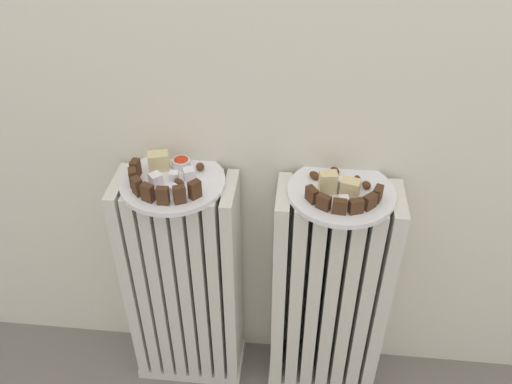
% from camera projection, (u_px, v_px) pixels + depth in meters
% --- Properties ---
extents(radiator_left, '(0.30, 0.15, 0.67)m').
position_uv_depth(radiator_left, '(185.00, 286.00, 1.44)').
color(radiator_left, silver).
rests_on(radiator_left, ground_plane).
extents(radiator_right, '(0.30, 0.15, 0.67)m').
position_uv_depth(radiator_right, '(329.00, 297.00, 1.41)').
color(radiator_right, silver).
rests_on(radiator_right, ground_plane).
extents(plate_left, '(0.24, 0.24, 0.01)m').
position_uv_depth(plate_left, '(173.00, 182.00, 1.23)').
color(plate_left, white).
rests_on(plate_left, radiator_left).
extents(plate_right, '(0.24, 0.24, 0.01)m').
position_uv_depth(plate_right, '(341.00, 192.00, 1.20)').
color(plate_right, white).
rests_on(plate_right, radiator_right).
extents(dark_cake_slice_left_0, '(0.02, 0.03, 0.04)m').
position_uv_depth(dark_cake_slice_left_0, '(136.00, 168.00, 1.22)').
color(dark_cake_slice_left_0, '#472B19').
rests_on(dark_cake_slice_left_0, plate_left).
extents(dark_cake_slice_left_1, '(0.02, 0.03, 0.04)m').
position_uv_depth(dark_cake_slice_left_1, '(133.00, 177.00, 1.20)').
color(dark_cake_slice_left_1, '#472B19').
rests_on(dark_cake_slice_left_1, plate_left).
extents(dark_cake_slice_left_2, '(0.03, 0.03, 0.04)m').
position_uv_depth(dark_cake_slice_left_2, '(137.00, 186.00, 1.17)').
color(dark_cake_slice_left_2, '#472B19').
rests_on(dark_cake_slice_left_2, plate_left).
extents(dark_cake_slice_left_3, '(0.03, 0.03, 0.04)m').
position_uv_depth(dark_cake_slice_left_3, '(148.00, 193.00, 1.15)').
color(dark_cake_slice_left_3, '#472B19').
rests_on(dark_cake_slice_left_3, plate_left).
extents(dark_cake_slice_left_4, '(0.03, 0.02, 0.04)m').
position_uv_depth(dark_cake_slice_left_4, '(163.00, 196.00, 1.14)').
color(dark_cake_slice_left_4, '#472B19').
rests_on(dark_cake_slice_left_4, plate_left).
extents(dark_cake_slice_left_5, '(0.03, 0.03, 0.04)m').
position_uv_depth(dark_cake_slice_left_5, '(180.00, 195.00, 1.15)').
color(dark_cake_slice_left_5, '#472B19').
rests_on(dark_cake_slice_left_5, plate_left).
extents(dark_cake_slice_left_6, '(0.03, 0.03, 0.04)m').
position_uv_depth(dark_cake_slice_left_6, '(195.00, 190.00, 1.16)').
color(dark_cake_slice_left_6, '#472B19').
rests_on(dark_cake_slice_left_6, plate_left).
extents(marble_cake_slice_left_0, '(0.05, 0.04, 0.04)m').
position_uv_depth(marble_cake_slice_left_0, '(159.00, 161.00, 1.25)').
color(marble_cake_slice_left_0, beige).
rests_on(marble_cake_slice_left_0, plate_left).
extents(turkish_delight_left_0, '(0.02, 0.02, 0.02)m').
position_uv_depth(turkish_delight_left_0, '(174.00, 176.00, 1.22)').
color(turkish_delight_left_0, white).
rests_on(turkish_delight_left_0, plate_left).
extents(turkish_delight_left_1, '(0.04, 0.04, 0.03)m').
position_uv_depth(turkish_delight_left_1, '(156.00, 179.00, 1.20)').
color(turkish_delight_left_1, white).
rests_on(turkish_delight_left_1, plate_left).
extents(turkish_delight_left_2, '(0.03, 0.03, 0.02)m').
position_uv_depth(turkish_delight_left_2, '(189.00, 174.00, 1.22)').
color(turkish_delight_left_2, white).
rests_on(turkish_delight_left_2, plate_left).
extents(turkish_delight_left_3, '(0.03, 0.03, 0.02)m').
position_uv_depth(turkish_delight_left_3, '(175.00, 190.00, 1.18)').
color(turkish_delight_left_3, white).
rests_on(turkish_delight_left_3, plate_left).
extents(medjool_date_left_0, '(0.03, 0.03, 0.02)m').
position_uv_depth(medjool_date_left_0, '(200.00, 167.00, 1.25)').
color(medjool_date_left_0, '#4C2814').
rests_on(medjool_date_left_0, plate_left).
extents(medjool_date_left_1, '(0.03, 0.03, 0.01)m').
position_uv_depth(medjool_date_left_1, '(179.00, 182.00, 1.20)').
color(medjool_date_left_1, '#4C2814').
rests_on(medjool_date_left_1, plate_left).
extents(jam_bowl_left, '(0.04, 0.04, 0.02)m').
position_uv_depth(jam_bowl_left, '(181.00, 163.00, 1.26)').
color(jam_bowl_left, white).
rests_on(jam_bowl_left, plate_left).
extents(dark_cake_slice_right_0, '(0.03, 0.03, 0.03)m').
position_uv_depth(dark_cake_slice_right_0, '(312.00, 195.00, 1.15)').
color(dark_cake_slice_right_0, '#472B19').
rests_on(dark_cake_slice_right_0, plate_right).
extents(dark_cake_slice_right_1, '(0.03, 0.03, 0.03)m').
position_uv_depth(dark_cake_slice_right_1, '(324.00, 202.00, 1.13)').
color(dark_cake_slice_right_1, '#472B19').
rests_on(dark_cake_slice_right_1, plate_right).
extents(dark_cake_slice_right_2, '(0.03, 0.02, 0.03)m').
position_uv_depth(dark_cake_slice_right_2, '(340.00, 206.00, 1.12)').
color(dark_cake_slice_right_2, '#472B19').
rests_on(dark_cake_slice_right_2, plate_right).
extents(dark_cake_slice_right_3, '(0.03, 0.03, 0.03)m').
position_uv_depth(dark_cake_slice_right_3, '(356.00, 206.00, 1.12)').
color(dark_cake_slice_right_3, '#472B19').
rests_on(dark_cake_slice_right_3, plate_right).
extents(dark_cake_slice_right_4, '(0.03, 0.03, 0.03)m').
position_uv_depth(dark_cake_slice_right_4, '(370.00, 202.00, 1.13)').
color(dark_cake_slice_right_4, '#472B19').
rests_on(dark_cake_slice_right_4, plate_right).
extents(dark_cake_slice_right_5, '(0.03, 0.03, 0.03)m').
position_uv_depth(dark_cake_slice_right_5, '(378.00, 194.00, 1.15)').
color(dark_cake_slice_right_5, '#472B19').
rests_on(dark_cake_slice_right_5, plate_right).
extents(marble_cake_slice_right_0, '(0.04, 0.03, 0.05)m').
position_uv_depth(marble_cake_slice_right_0, '(328.00, 182.00, 1.17)').
color(marble_cake_slice_right_0, beige).
rests_on(marble_cake_slice_right_0, plate_right).
extents(marble_cake_slice_right_1, '(0.05, 0.04, 0.04)m').
position_uv_depth(marble_cake_slice_right_1, '(350.00, 188.00, 1.17)').
color(marble_cake_slice_right_1, beige).
rests_on(marble_cake_slice_right_1, plate_right).
extents(turkish_delight_right_0, '(0.02, 0.02, 0.02)m').
position_uv_depth(turkish_delight_right_0, '(338.00, 183.00, 1.20)').
color(turkish_delight_right_0, white).
rests_on(turkish_delight_right_0, plate_right).
extents(turkish_delight_right_1, '(0.03, 0.03, 0.02)m').
position_uv_depth(turkish_delight_right_1, '(344.00, 201.00, 1.14)').
color(turkish_delight_right_1, white).
rests_on(turkish_delight_right_1, plate_right).
extents(medjool_date_right_0, '(0.03, 0.03, 0.02)m').
position_uv_depth(medjool_date_right_0, '(366.00, 185.00, 1.19)').
color(medjool_date_right_0, '#4C2814').
rests_on(medjool_date_right_0, plate_right).
extents(medjool_date_right_1, '(0.03, 0.03, 0.02)m').
position_uv_depth(medjool_date_right_1, '(315.00, 175.00, 1.22)').
color(medjool_date_right_1, '#4C2814').
rests_on(medjool_date_right_1, plate_right).
extents(medjool_date_right_2, '(0.02, 0.02, 0.01)m').
position_uv_depth(medjool_date_right_2, '(357.00, 179.00, 1.21)').
color(medjool_date_right_2, '#4C2814').
rests_on(medjool_date_right_2, plate_right).
extents(medjool_date_right_3, '(0.03, 0.03, 0.02)m').
position_uv_depth(medjool_date_right_3, '(335.00, 171.00, 1.24)').
color(medjool_date_right_3, '#4C2814').
rests_on(medjool_date_right_3, plate_right).
extents(fork, '(0.05, 0.09, 0.00)m').
position_uv_depth(fork, '(336.00, 184.00, 1.21)').
color(fork, silver).
rests_on(fork, plate_right).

